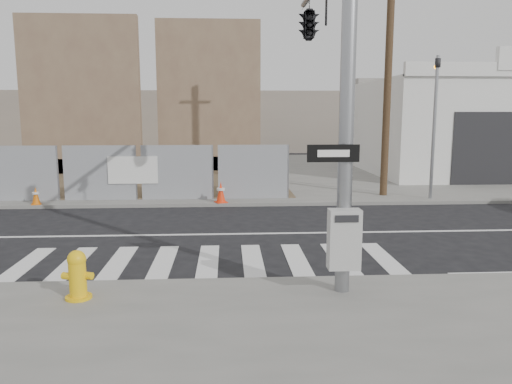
{
  "coord_description": "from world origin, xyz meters",
  "views": [
    {
      "loc": [
        0.45,
        -13.33,
        3.32
      ],
      "look_at": [
        1.13,
        -1.45,
        1.4
      ],
      "focal_mm": 35.0,
      "sensor_mm": 36.0,
      "label": 1
    }
  ],
  "objects": [
    {
      "name": "utility_pole_right",
      "position": [
        6.5,
        5.5,
        5.2
      ],
      "size": [
        1.6,
        0.28,
        10.0
      ],
      "color": "#4B3723",
      "rests_on": "sidewalk_far"
    },
    {
      "name": "auto_shop",
      "position": [
        14.0,
        12.97,
        2.54
      ],
      "size": [
        12.0,
        10.2,
        5.95
      ],
      "color": "silver",
      "rests_on": "sidewalk_far"
    },
    {
      "name": "traffic_cone_c",
      "position": [
        -6.24,
        4.22,
        0.42
      ],
      "size": [
        0.4,
        0.4,
        0.62
      ],
      "rotation": [
        0.0,
        0.0,
        0.32
      ],
      "color": "#D9630B",
      "rests_on": "sidewalk_far"
    },
    {
      "name": "concrete_wall_left",
      "position": [
        -7.0,
        13.08,
        3.38
      ],
      "size": [
        6.0,
        1.3,
        8.0
      ],
      "color": "brown",
      "rests_on": "sidewalk_far"
    },
    {
      "name": "sidewalk_far",
      "position": [
        0.0,
        14.0,
        0.06
      ],
      "size": [
        50.0,
        20.0,
        0.12
      ],
      "primitive_type": "cube",
      "color": "slate",
      "rests_on": "ground"
    },
    {
      "name": "fire_hydrant",
      "position": [
        -2.15,
        -4.93,
        0.54
      ],
      "size": [
        0.58,
        0.58,
        0.86
      ],
      "rotation": [
        0.0,
        0.0,
        -0.36
      ],
      "color": "yellow",
      "rests_on": "sidewalk_near"
    },
    {
      "name": "ground",
      "position": [
        0.0,
        0.0,
        0.0
      ],
      "size": [
        100.0,
        100.0,
        0.0
      ],
      "primitive_type": "plane",
      "color": "black",
      "rests_on": "ground"
    },
    {
      "name": "signal_pole",
      "position": [
        2.49,
        -2.05,
        4.78
      ],
      "size": [
        0.96,
        5.87,
        7.0
      ],
      "color": "gray",
      "rests_on": "sidewalk_near"
    },
    {
      "name": "concrete_wall_right",
      "position": [
        -0.5,
        14.08,
        3.38
      ],
      "size": [
        5.5,
        1.3,
        8.0
      ],
      "color": "brown",
      "rests_on": "sidewalk_far"
    },
    {
      "name": "far_signal_pole",
      "position": [
        8.0,
        4.6,
        3.48
      ],
      "size": [
        0.16,
        0.2,
        5.6
      ],
      "color": "gray",
      "rests_on": "sidewalk_far"
    },
    {
      "name": "traffic_cone_d",
      "position": [
        0.2,
        4.22,
        0.48
      ],
      "size": [
        0.5,
        0.5,
        0.75
      ],
      "rotation": [
        0.0,
        0.0,
        0.4
      ],
      "color": "#F8310D",
      "rests_on": "sidewalk_far"
    }
  ]
}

